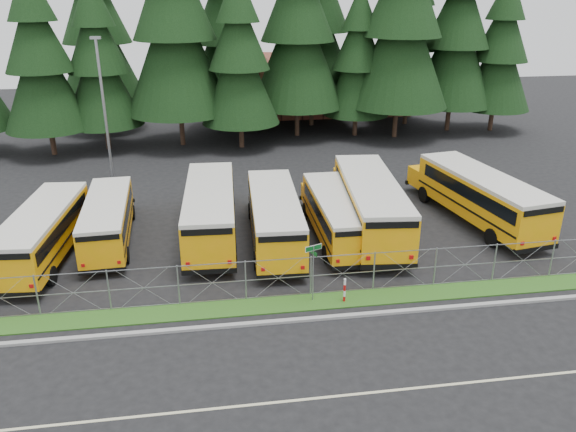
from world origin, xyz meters
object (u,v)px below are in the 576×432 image
object	(u,v)px
bus_east	(477,197)
light_standard	(104,105)
bus_0	(46,233)
street_sign	(313,261)
striped_bollard	(345,291)
bus_4	(274,218)
bus_3	(211,212)
bus_1	(109,221)
bus_5	(335,216)
bus_6	(369,205)

from	to	relation	value
bus_east	light_standard	bearing A→B (deg)	143.70
bus_0	street_sign	distance (m)	14.52
bus_0	light_standard	xyz separation A→B (m)	(1.51, 13.03, 4.11)
striped_bollard	bus_4	bearing A→B (deg)	108.81
bus_3	street_sign	world-z (taller)	bus_3
bus_4	light_standard	world-z (taller)	light_standard
bus_0	striped_bollard	world-z (taller)	bus_0
bus_0	striped_bollard	bearing A→B (deg)	-20.47
bus_east	bus_4	bearing A→B (deg)	176.37
bus_3	bus_0	bearing A→B (deg)	-168.89
light_standard	bus_1	bearing A→B (deg)	-82.83
bus_3	bus_5	distance (m)	7.00
bus_5	bus_east	world-z (taller)	bus_east
bus_4	bus_east	xyz separation A→B (m)	(12.46, 1.23, 0.10)
bus_1	bus_6	bearing A→B (deg)	-5.75
bus_6	street_sign	bearing A→B (deg)	-117.13
bus_3	bus_east	xyz separation A→B (m)	(15.92, -0.03, 0.02)
bus_1	bus_5	xyz separation A→B (m)	(12.52, -1.30, 0.04)
bus_3	bus_5	xyz separation A→B (m)	(6.90, -1.15, -0.20)
bus_0	bus_east	xyz separation A→B (m)	(24.51, 1.30, 0.16)
bus_6	striped_bollard	xyz separation A→B (m)	(-3.27, -7.56, -1.02)
bus_0	bus_3	distance (m)	8.69
street_sign	striped_bollard	bearing A→B (deg)	-12.88
bus_4	street_sign	xyz separation A→B (m)	(0.93, -6.54, 0.59)
bus_1	bus_6	world-z (taller)	bus_6
bus_1	bus_3	world-z (taller)	bus_3
bus_5	bus_6	world-z (taller)	bus_6
bus_3	bus_4	xyz separation A→B (m)	(3.46, -1.26, -0.08)
bus_east	striped_bollard	size ratio (longest dim) A/B	9.82
bus_4	bus_0	bearing A→B (deg)	-177.14
bus_3	street_sign	bearing A→B (deg)	-58.23
bus_0	striped_bollard	xyz separation A→B (m)	(14.38, -6.79, -0.79)
bus_4	street_sign	world-z (taller)	bus_4
street_sign	bus_east	bearing A→B (deg)	33.97
bus_6	bus_east	bearing A→B (deg)	10.03
bus_0	bus_4	world-z (taller)	bus_4
bus_4	bus_6	bearing A→B (deg)	9.74
bus_6	striped_bollard	size ratio (longest dim) A/B	10.29
bus_3	bus_6	bearing A→B (deg)	-1.11
bus_4	street_sign	distance (m)	6.63
bus_6	street_sign	world-z (taller)	bus_6
bus_1	light_standard	xyz separation A→B (m)	(-1.45, 11.55, 4.22)
bus_1	striped_bollard	xyz separation A→B (m)	(11.42, -8.27, -0.68)
bus_3	bus_4	world-z (taller)	bus_3
bus_5	striped_bollard	distance (m)	7.09
bus_east	bus_0	bearing A→B (deg)	173.77
bus_0	bus_east	distance (m)	24.54
bus_0	light_standard	world-z (taller)	light_standard
street_sign	striped_bollard	world-z (taller)	street_sign
bus_6	bus_1	bearing A→B (deg)	-177.07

